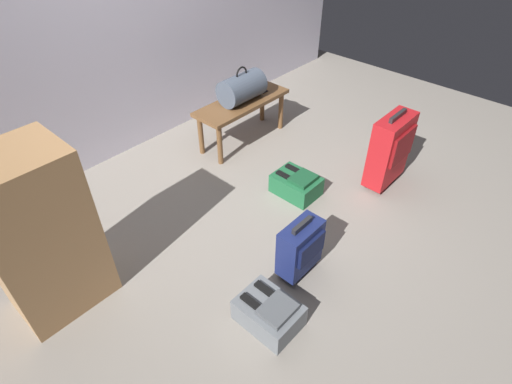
# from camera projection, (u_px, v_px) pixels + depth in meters

# --- Properties ---
(ground_plane) EXTENTS (6.60, 6.60, 0.00)m
(ground_plane) POSITION_uv_depth(u_px,v_px,m) (259.00, 209.00, 3.35)
(ground_plane) COLOR gray
(bench) EXTENTS (1.00, 0.36, 0.44)m
(bench) POSITION_uv_depth(u_px,v_px,m) (242.00, 107.00, 3.94)
(bench) COLOR brown
(bench) RESTS_ON ground
(duffel_bag_slate) EXTENTS (0.44, 0.26, 0.34)m
(duffel_bag_slate) POSITION_uv_depth(u_px,v_px,m) (242.00, 88.00, 3.82)
(duffel_bag_slate) COLOR #475160
(duffel_bag_slate) RESTS_ON bench
(cell_phone) EXTENTS (0.07, 0.14, 0.01)m
(cell_phone) POSITION_uv_depth(u_px,v_px,m) (261.00, 90.00, 4.07)
(cell_phone) COLOR black
(cell_phone) RESTS_ON bench
(suitcase_upright_red) EXTENTS (0.43, 0.21, 0.69)m
(suitcase_upright_red) POSITION_uv_depth(u_px,v_px,m) (390.00, 149.00, 3.40)
(suitcase_upright_red) COLOR red
(suitcase_upright_red) RESTS_ON ground
(suitcase_small_navy) EXTENTS (0.32, 0.18, 0.46)m
(suitcase_small_navy) POSITION_uv_depth(u_px,v_px,m) (300.00, 247.00, 2.70)
(suitcase_small_navy) COLOR navy
(suitcase_small_navy) RESTS_ON ground
(backpack_grey) EXTENTS (0.28, 0.38, 0.21)m
(backpack_grey) POSITION_uv_depth(u_px,v_px,m) (269.00, 313.00, 2.48)
(backpack_grey) COLOR slate
(backpack_grey) RESTS_ON ground
(backpack_green) EXTENTS (0.28, 0.38, 0.21)m
(backpack_green) POSITION_uv_depth(u_px,v_px,m) (296.00, 184.00, 3.45)
(backpack_green) COLOR #1E6038
(backpack_green) RESTS_ON ground
(side_cabinet) EXTENTS (0.56, 0.44, 1.10)m
(side_cabinet) POSITION_uv_depth(u_px,v_px,m) (39.00, 236.00, 2.35)
(side_cabinet) COLOR #A87A4C
(side_cabinet) RESTS_ON ground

